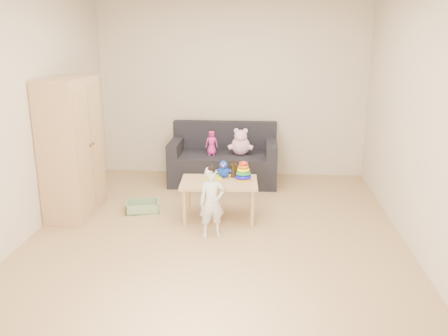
# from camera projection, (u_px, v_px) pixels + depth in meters

# --- Properties ---
(room) EXTENTS (4.50, 4.50, 4.50)m
(room) POSITION_uv_depth(u_px,v_px,m) (217.00, 115.00, 4.93)
(room) COLOR tan
(room) RESTS_ON ground
(wardrobe) EXTENTS (0.45, 0.90, 1.63)m
(wardrobe) POSITION_uv_depth(u_px,v_px,m) (72.00, 148.00, 5.58)
(wardrobe) COLOR tan
(wardrobe) RESTS_ON ground
(sofa) EXTENTS (1.54, 0.78, 0.43)m
(sofa) POSITION_uv_depth(u_px,v_px,m) (223.00, 168.00, 6.89)
(sofa) COLOR black
(sofa) RESTS_ON ground
(play_table) EXTENTS (0.91, 0.61, 0.46)m
(play_table) POSITION_uv_depth(u_px,v_px,m) (219.00, 200.00, 5.55)
(play_table) COLOR tan
(play_table) RESTS_ON ground
(storage_bin) EXTENTS (0.46, 0.39, 0.12)m
(storage_bin) POSITION_uv_depth(u_px,v_px,m) (143.00, 206.00, 5.84)
(storage_bin) COLOR gray
(storage_bin) RESTS_ON ground
(toddler) EXTENTS (0.32, 0.26, 0.75)m
(toddler) POSITION_uv_depth(u_px,v_px,m) (212.00, 203.00, 5.05)
(toddler) COLOR silver
(toddler) RESTS_ON ground
(pink_bear) EXTENTS (0.29, 0.25, 0.32)m
(pink_bear) POSITION_uv_depth(u_px,v_px,m) (241.00, 144.00, 6.76)
(pink_bear) COLOR #FFBBD5
(pink_bear) RESTS_ON sofa
(doll) EXTENTS (0.19, 0.13, 0.34)m
(doll) POSITION_uv_depth(u_px,v_px,m) (212.00, 143.00, 6.75)
(doll) COLOR #EA2B9F
(doll) RESTS_ON sofa
(ring_stacker) EXTENTS (0.19, 0.19, 0.22)m
(ring_stacker) POSITION_uv_depth(u_px,v_px,m) (243.00, 173.00, 5.50)
(ring_stacker) COLOR yellow
(ring_stacker) RESTS_ON play_table
(brown_bottle) EXTENTS (0.07, 0.07, 0.21)m
(brown_bottle) POSITION_uv_depth(u_px,v_px,m) (234.00, 170.00, 5.62)
(brown_bottle) COLOR black
(brown_bottle) RESTS_ON play_table
(blue_plush) EXTENTS (0.20, 0.18, 0.21)m
(blue_plush) POSITION_uv_depth(u_px,v_px,m) (224.00, 169.00, 5.61)
(blue_plush) COLOR blue
(blue_plush) RESTS_ON play_table
(wooden_figure) EXTENTS (0.05, 0.05, 0.11)m
(wooden_figure) POSITION_uv_depth(u_px,v_px,m) (212.00, 177.00, 5.47)
(wooden_figure) COLOR brown
(wooden_figure) RESTS_ON play_table
(yellow_book) EXTENTS (0.23, 0.23, 0.01)m
(yellow_book) POSITION_uv_depth(u_px,v_px,m) (213.00, 178.00, 5.59)
(yellow_book) COLOR #FFF41A
(yellow_book) RESTS_ON play_table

